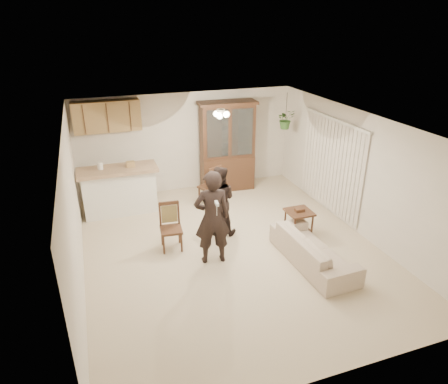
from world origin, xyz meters
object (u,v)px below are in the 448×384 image
object	(u,v)px
adult	(212,217)
chair_hutch_right	(210,193)
child	(219,204)
china_hutch	(227,147)
chair_hutch_left	(214,180)
chair_bar	(172,237)
sofa	(314,246)
side_table	(298,223)

from	to	relation	value
adult	chair_hutch_right	xyz separation A→B (m)	(0.68, 2.34, -0.62)
child	china_hutch	world-z (taller)	china_hutch
chair_hutch_left	chair_hutch_right	world-z (taller)	chair_hutch_right
china_hutch	chair_bar	xyz separation A→B (m)	(-2.03, -2.48, -0.86)
chair_hutch_right	sofa	bearing A→B (deg)	83.60
child	chair_hutch_left	bearing A→B (deg)	-82.90
chair_hutch_left	adult	bearing A→B (deg)	-54.75
child	side_table	world-z (taller)	child
sofa	chair_hutch_right	bearing A→B (deg)	16.51
adult	china_hutch	size ratio (longest dim) A/B	0.79
adult	chair_hutch_left	distance (m)	3.39
adult	chair_hutch_right	size ratio (longest dim) A/B	1.78
sofa	child	world-z (taller)	child
chair_bar	chair_hutch_left	xyz separation A→B (m)	(1.67, 2.50, 0.01)
child	china_hutch	distance (m)	2.44
adult	chair_hutch_right	bearing A→B (deg)	-99.70
adult	chair_hutch_left	bearing A→B (deg)	-101.59
side_table	chair_hutch_left	distance (m)	2.99
chair_bar	chair_hutch_right	size ratio (longest dim) A/B	0.92
child	side_table	size ratio (longest dim) A/B	2.19
child	chair_bar	distance (m)	1.18
china_hutch	chair_hutch_left	distance (m)	0.93
adult	chair_hutch_left	xyz separation A→B (m)	(1.04, 3.16, -0.63)
sofa	chair_bar	size ratio (longest dim) A/B	2.01
sofa	chair_hutch_left	world-z (taller)	chair_hutch_left
side_table	chair_bar	world-z (taller)	chair_bar
sofa	chair_hutch_left	bearing A→B (deg)	7.69
adult	china_hutch	world-z (taller)	china_hutch
china_hutch	chair_hutch_right	xyz separation A→B (m)	(-0.72, -0.80, -0.84)
child	chair_bar	bearing A→B (deg)	37.38
adult	side_table	size ratio (longest dim) A/B	2.92
adult	child	xyz separation A→B (m)	(0.44, 0.95, -0.22)
adult	china_hutch	bearing A→B (deg)	-107.53
child	chair_hutch_right	distance (m)	1.46
china_hutch	chair_hutch_right	world-z (taller)	china_hutch
chair_hutch_right	adult	bearing A→B (deg)	48.58
adult	chair_bar	world-z (taller)	adult
adult	child	bearing A→B (deg)	-108.23
chair_bar	chair_hutch_right	bearing A→B (deg)	57.81
adult	child	world-z (taller)	adult
side_table	chair_hutch_left	xyz separation A→B (m)	(-0.92, 2.85, -0.02)
sofa	china_hutch	size ratio (longest dim) A/B	0.82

